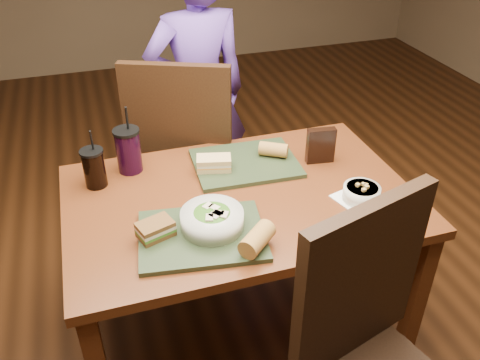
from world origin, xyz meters
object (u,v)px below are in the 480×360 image
object	(u,v)px
chair_far	(176,153)
soup_bowl	(361,193)
sandwich_near	(155,229)
cup_berry	(128,150)
dining_table	(240,214)
baguette_far	(273,150)
tray_near	(202,236)
tray_far	(245,163)
cup_cola	(94,168)
diner	(198,95)
salad_bowl	(212,219)
baguette_near	(257,239)
chip_bag	(321,146)
sandwich_far	(214,163)
chair_near	(370,358)

from	to	relation	value
chair_far	soup_bowl	distance (m)	0.97
soup_bowl	sandwich_near	xyz separation A→B (m)	(-0.77, 0.00, 0.01)
soup_bowl	cup_berry	bearing A→B (deg)	149.24
dining_table	baguette_far	size ratio (longest dim) A/B	11.03
tray_near	tray_far	world-z (taller)	same
tray_far	cup_cola	distance (m)	0.60
tray_far	cup_cola	world-z (taller)	cup_cola
chair_far	cup_berry	size ratio (longest dim) A/B	3.89
baguette_far	cup_berry	size ratio (longest dim) A/B	0.41
chair_far	diner	xyz separation A→B (m)	(0.20, 0.33, 0.13)
salad_bowl	baguette_near	size ratio (longest dim) A/B	1.58
baguette_near	chip_bag	xyz separation A→B (m)	(0.43, 0.46, 0.02)
salad_bowl	sandwich_far	world-z (taller)	salad_bowl
tray_near	baguette_near	bearing A→B (deg)	-38.25
diner	soup_bowl	bearing A→B (deg)	103.70
sandwich_far	chip_bag	bearing A→B (deg)	-6.02
tray_near	chip_bag	world-z (taller)	chip_bag
tray_far	salad_bowl	xyz separation A→B (m)	(-0.24, -0.38, 0.05)
salad_bowl	sandwich_far	bearing A→B (deg)	74.04
chair_near	sandwich_near	size ratio (longest dim) A/B	8.04
baguette_near	cup_berry	xyz separation A→B (m)	(-0.33, 0.63, 0.04)
chair_far	diner	bearing A→B (deg)	59.22
dining_table	sandwich_near	size ratio (longest dim) A/B	9.67
dining_table	cup_cola	world-z (taller)	cup_cola
diner	sandwich_near	size ratio (longest dim) A/B	11.14
dining_table	baguette_far	distance (m)	0.33
dining_table	chair_far	world-z (taller)	chair_far
tray_far	baguette_far	bearing A→B (deg)	3.35
sandwich_near	cup_cola	world-z (taller)	cup_cola
cup_berry	diner	bearing A→B (deg)	55.85
chair_near	cup_cola	distance (m)	1.19
tray_near	sandwich_near	xyz separation A→B (m)	(-0.15, 0.04, 0.04)
chair_near	diner	size ratio (longest dim) A/B	0.72
sandwich_near	chip_bag	size ratio (longest dim) A/B	0.89
tray_far	baguette_far	size ratio (longest dim) A/B	3.56
chair_near	chair_far	distance (m)	1.36
chair_far	sandwich_near	xyz separation A→B (m)	(-0.21, -0.78, 0.18)
chair_far	salad_bowl	world-z (taller)	chair_far
chair_near	baguette_near	distance (m)	0.49
dining_table	tray_near	size ratio (longest dim) A/B	3.10
chair_far	salad_bowl	distance (m)	0.81
tray_near	salad_bowl	size ratio (longest dim) A/B	1.96
cup_berry	chip_bag	world-z (taller)	cup_berry
chair_near	tray_far	distance (m)	0.92
tray_far	cup_berry	world-z (taller)	cup_berry
salad_bowl	sandwich_near	xyz separation A→B (m)	(-0.19, 0.01, -0.01)
sandwich_far	baguette_far	xyz separation A→B (m)	(0.26, 0.03, 0.00)
chair_far	sandwich_far	xyz separation A→B (m)	(0.08, -0.43, 0.18)
chair_far	cup_berry	world-z (taller)	chair_far
soup_bowl	sandwich_far	world-z (taller)	sandwich_far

